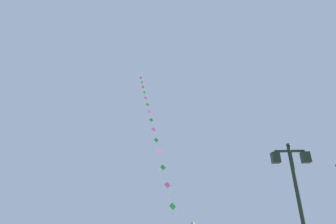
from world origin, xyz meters
name	(u,v)px	position (x,y,z in m)	size (l,w,h in m)	color
twin_lantern_lamp_post	(295,180)	(2.97, 9.54, 3.13)	(1.39, 0.28, 4.51)	#1E2D23
kite_train	(151,119)	(-4.44, 26.25, 12.29)	(6.62, 19.25, 23.54)	brown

